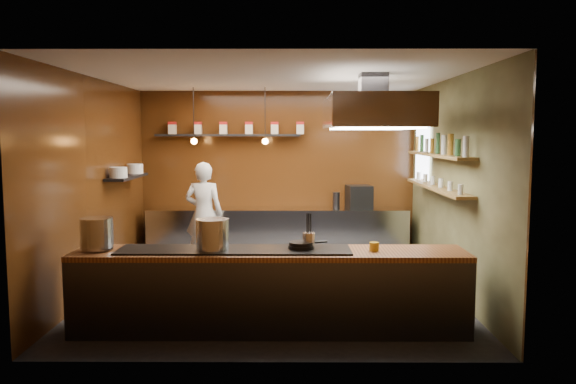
{
  "coord_description": "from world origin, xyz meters",
  "views": [
    {
      "loc": [
        0.23,
        -7.77,
        2.21
      ],
      "look_at": [
        0.19,
        0.4,
        1.37
      ],
      "focal_mm": 35.0,
      "sensor_mm": 36.0,
      "label": 1
    }
  ],
  "objects_px": {
    "stockpot_small": "(213,234)",
    "espresso_machine": "(359,197)",
    "stockpot_large": "(97,233)",
    "chef": "(204,214)",
    "extractor_hood": "(373,112)"
  },
  "relations": [
    {
      "from": "stockpot_small",
      "to": "espresso_machine",
      "type": "bearing_deg",
      "value": 60.99
    },
    {
      "from": "stockpot_large",
      "to": "stockpot_small",
      "type": "distance_m",
      "value": 1.3
    },
    {
      "from": "stockpot_large",
      "to": "espresso_machine",
      "type": "bearing_deg",
      "value": 47.63
    },
    {
      "from": "chef",
      "to": "extractor_hood",
      "type": "bearing_deg",
      "value": 145.06
    },
    {
      "from": "stockpot_large",
      "to": "espresso_machine",
      "type": "height_order",
      "value": "espresso_machine"
    },
    {
      "from": "extractor_hood",
      "to": "espresso_machine",
      "type": "height_order",
      "value": "extractor_hood"
    },
    {
      "from": "stockpot_large",
      "to": "stockpot_small",
      "type": "bearing_deg",
      "value": -1.72
    },
    {
      "from": "extractor_hood",
      "to": "espresso_machine",
      "type": "bearing_deg",
      "value": 86.8
    },
    {
      "from": "extractor_hood",
      "to": "chef",
      "type": "xyz_separation_m",
      "value": [
        -2.55,
        2.04,
        -1.63
      ]
    },
    {
      "from": "extractor_hood",
      "to": "stockpot_small",
      "type": "xyz_separation_m",
      "value": [
        -1.94,
        -1.25,
        -1.39
      ]
    },
    {
      "from": "extractor_hood",
      "to": "stockpot_large",
      "type": "relative_size",
      "value": 5.58
    },
    {
      "from": "stockpot_small",
      "to": "extractor_hood",
      "type": "bearing_deg",
      "value": 32.8
    },
    {
      "from": "extractor_hood",
      "to": "espresso_machine",
      "type": "distance_m",
      "value": 2.86
    },
    {
      "from": "stockpot_large",
      "to": "stockpot_small",
      "type": "relative_size",
      "value": 0.98
    },
    {
      "from": "extractor_hood",
      "to": "chef",
      "type": "height_order",
      "value": "extractor_hood"
    }
  ]
}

